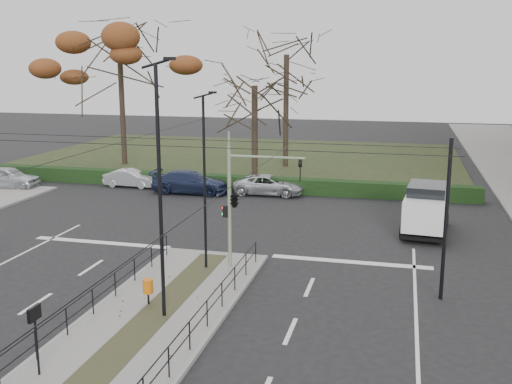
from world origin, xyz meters
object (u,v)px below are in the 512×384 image
traffic_light (236,198)px  parked_car_first (7,177)px  streetlamp_median_near (160,190)px  streetlamp_median_far (205,181)px  info_panel (35,321)px  parked_car_second (131,178)px  rust_tree (119,48)px  parked_car_third (190,182)px  litter_bin (148,287)px  bare_tree_center (286,63)px  bare_tree_near (255,93)px  white_van (426,208)px  parked_car_fourth (269,185)px

traffic_light → parked_car_first: bearing=148.7°
streetlamp_median_near → streetlamp_median_far: size_ratio=1.18×
info_panel → parked_car_second: (-8.89, 24.52, -1.10)m
streetlamp_median_near → rust_tree: (-15.27, 28.33, 5.14)m
streetlamp_median_near → parked_car_third: (-6.03, 19.13, -3.77)m
traffic_light → litter_bin: 5.58m
litter_bin → bare_tree_center: size_ratio=0.08×
streetlamp_median_near → bare_tree_near: (-2.62, 23.21, 1.93)m
rust_tree → parked_car_third: bearing=-44.9°
traffic_light → parked_car_third: 15.56m
parked_car_first → white_van: (27.76, -4.42, 0.55)m
litter_bin → parked_car_second: 21.64m
streetlamp_median_far → parked_car_second: (-10.60, 15.07, -3.25)m
traffic_light → bare_tree_near: size_ratio=0.56×
bare_tree_center → litter_bin: bearing=-88.3°
streetlamp_median_near → streetlamp_median_far: bearing=91.9°
parked_car_third → rust_tree: rust_tree is taller
traffic_light → parked_car_second: traffic_light is taller
info_panel → parked_car_fourth: bearing=87.6°
parked_car_fourth → rust_tree: (-14.43, 8.39, 9.02)m
info_panel → streetlamp_median_near: (1.88, 4.48, 2.80)m
info_panel → parked_car_third: size_ratio=0.39×
parked_car_second → parked_car_fourth: size_ratio=0.81×
litter_bin → bare_tree_center: (-0.87, 29.74, 7.65)m
rust_tree → parked_car_fourth: bearing=-30.2°
litter_bin → streetlamp_median_near: (0.93, -0.77, 3.70)m
streetlamp_median_near → streetlamp_median_far: 5.01m
bare_tree_center → white_van: bearing=-58.4°
streetlamp_median_far → white_van: streetlamp_median_far is taller
info_panel → streetlamp_median_far: (1.72, 9.45, 2.14)m
litter_bin → white_van: size_ratio=0.19×
traffic_light → litter_bin: bearing=-112.6°
parked_car_third → white_van: size_ratio=1.04×
traffic_light → parked_car_first: size_ratio=1.14×
parked_car_third → parked_car_fourth: 5.25m
info_panel → parked_car_first: info_panel is taller
parked_car_first → parked_car_second: bearing=-77.8°
traffic_light → white_van: (7.89, 7.67, -1.79)m
streetlamp_median_near → rust_tree: bearing=118.3°
streetlamp_median_far → rust_tree: bearing=122.9°
parked_car_second → parked_car_third: bearing=-100.4°
parked_car_first → bare_tree_near: (16.24, 5.65, 5.68)m
parked_car_fourth → streetlamp_median_far: bearing=-178.1°
streetlamp_median_far → bare_tree_center: size_ratio=0.61×
parked_car_first → rust_tree: size_ratio=0.36×
streetlamp_median_far → parked_car_first: bearing=146.0°
traffic_light → info_panel: size_ratio=2.54×
parked_car_third → traffic_light: bearing=-155.0°
traffic_light → bare_tree_near: 18.41m
parked_car_second → bare_tree_near: bare_tree_near is taller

